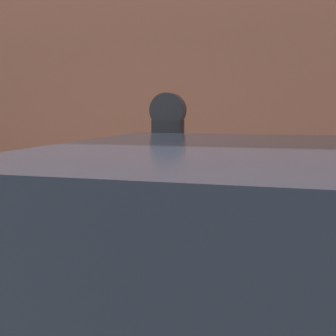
{
  "coord_description": "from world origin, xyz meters",
  "views": [
    {
      "loc": [
        1.38,
        -1.89,
        1.66
      ],
      "look_at": [
        0.58,
        1.02,
        1.27
      ],
      "focal_mm": 50.0,
      "sensor_mm": 36.0,
      "label": 1
    }
  ],
  "objects": [
    {
      "name": "parking_meter",
      "position": [
        0.58,
        1.02,
        1.27
      ],
      "size": [
        0.22,
        0.13,
        1.6
      ],
      "color": "#2D2D30",
      "rests_on": "sidewalk"
    },
    {
      "name": "sidewalk",
      "position": [
        0.0,
        2.2,
        0.07
      ],
      "size": [
        24.0,
        2.8,
        0.15
      ],
      "color": "#ADAAA3",
      "rests_on": "ground_plane"
    }
  ]
}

